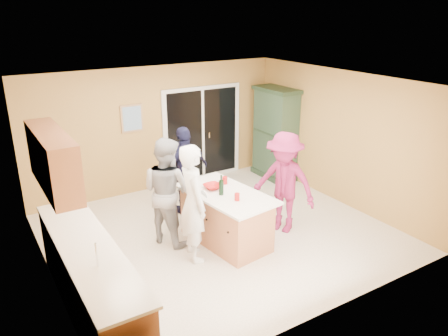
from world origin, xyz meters
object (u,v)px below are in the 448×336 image
kitchen_island (226,219)px  green_hutch (275,135)px  woman_grey (167,191)px  woman_navy (185,170)px  woman_magenta (284,183)px  woman_white (193,203)px

kitchen_island → green_hutch: bearing=30.4°
green_hutch → woman_grey: green_hutch is taller
woman_navy → woman_grey: bearing=38.6°
kitchen_island → green_hutch: size_ratio=0.88×
kitchen_island → woman_magenta: woman_magenta is taller
woman_grey → kitchen_island: bearing=-151.0°
green_hutch → woman_navy: (-2.57, -0.59, -0.16)m
green_hutch → woman_grey: size_ratio=1.15×
woman_navy → kitchen_island: bearing=82.1°
woman_white → woman_magenta: woman_white is taller
woman_magenta → kitchen_island: bearing=-124.0°
woman_white → kitchen_island: bearing=-67.6°
kitchen_island → woman_navy: bearing=83.6°
kitchen_island → woman_magenta: size_ratio=1.02×
green_hutch → woman_navy: 2.64m
green_hutch → woman_white: (-3.21, -2.12, -0.08)m
woman_grey → woman_navy: size_ratio=1.07×
woman_white → woman_magenta: (1.73, -0.01, -0.04)m
kitchen_island → woman_white: woman_white is taller
woman_grey → woman_navy: woman_grey is taller
woman_magenta → woman_grey: bearing=-137.1°
kitchen_island → woman_magenta: (1.07, -0.15, 0.47)m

